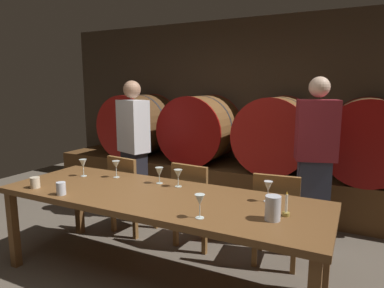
# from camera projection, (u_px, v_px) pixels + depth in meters

# --- Properties ---
(back_wall) EXTENTS (6.37, 0.24, 2.61)m
(back_wall) POSITION_uv_depth(u_px,v_px,m) (248.00, 108.00, 5.12)
(back_wall) COLOR #473A2D
(back_wall) RESTS_ON ground
(barrel_shelf) EXTENTS (5.73, 0.90, 0.54)m
(barrel_shelf) POSITION_uv_depth(u_px,v_px,m) (235.00, 183.00, 4.81)
(barrel_shelf) COLOR brown
(barrel_shelf) RESTS_ON ground
(wine_barrel_far_left) EXTENTS (0.97, 0.90, 0.97)m
(wine_barrel_far_left) POSITION_uv_depth(u_px,v_px,m) (139.00, 125.00, 5.39)
(wine_barrel_far_left) COLOR #513319
(wine_barrel_far_left) RESTS_ON barrel_shelf
(wine_barrel_center_left) EXTENTS (0.97, 0.90, 0.97)m
(wine_barrel_center_left) POSITION_uv_depth(u_px,v_px,m) (201.00, 129.00, 4.92)
(wine_barrel_center_left) COLOR brown
(wine_barrel_center_left) RESTS_ON barrel_shelf
(wine_barrel_center_right) EXTENTS (0.97, 0.90, 0.97)m
(wine_barrel_center_right) POSITION_uv_depth(u_px,v_px,m) (277.00, 134.00, 4.43)
(wine_barrel_center_right) COLOR brown
(wine_barrel_center_right) RESTS_ON barrel_shelf
(wine_barrel_far_right) EXTENTS (0.97, 0.90, 0.97)m
(wine_barrel_far_right) POSITION_uv_depth(u_px,v_px,m) (367.00, 139.00, 3.97)
(wine_barrel_far_right) COLOR brown
(wine_barrel_far_right) RESTS_ON barrel_shelf
(dining_table) EXTENTS (2.74, 0.92, 0.76)m
(dining_table) POSITION_uv_depth(u_px,v_px,m) (157.00, 202.00, 2.78)
(dining_table) COLOR brown
(dining_table) RESTS_ON ground
(chair_left) EXTENTS (0.45, 0.45, 0.88)m
(chair_left) POSITION_uv_depth(u_px,v_px,m) (129.00, 190.00, 3.75)
(chair_left) COLOR brown
(chair_left) RESTS_ON ground
(chair_center) EXTENTS (0.43, 0.43, 0.88)m
(chair_center) POSITION_uv_depth(u_px,v_px,m) (195.00, 201.00, 3.42)
(chair_center) COLOR brown
(chair_center) RESTS_ON ground
(chair_right) EXTENTS (0.44, 0.44, 0.88)m
(chair_right) POSITION_uv_depth(u_px,v_px,m) (276.00, 214.00, 3.05)
(chair_right) COLOR brown
(chair_right) RESTS_ON ground
(guest_left) EXTENTS (0.44, 0.35, 1.70)m
(guest_left) POSITION_uv_depth(u_px,v_px,m) (134.00, 148.00, 4.20)
(guest_left) COLOR black
(guest_left) RESTS_ON ground
(guest_right) EXTENTS (0.43, 0.34, 1.73)m
(guest_right) POSITION_uv_depth(u_px,v_px,m) (315.00, 163.00, 3.33)
(guest_right) COLOR #33384C
(guest_right) RESTS_ON ground
(candle_center) EXTENTS (0.05, 0.05, 0.18)m
(candle_center) POSITION_uv_depth(u_px,v_px,m) (286.00, 209.00, 2.30)
(candle_center) COLOR olive
(candle_center) RESTS_ON dining_table
(pitcher) EXTENTS (0.10, 0.10, 0.17)m
(pitcher) POSITION_uv_depth(u_px,v_px,m) (273.00, 208.00, 2.22)
(pitcher) COLOR silver
(pitcher) RESTS_ON dining_table
(wine_glass_far_left) EXTENTS (0.07, 0.07, 0.17)m
(wine_glass_far_left) POSITION_uv_depth(u_px,v_px,m) (83.00, 164.00, 3.31)
(wine_glass_far_left) COLOR silver
(wine_glass_far_left) RESTS_ON dining_table
(wine_glass_left) EXTENTS (0.08, 0.08, 0.16)m
(wine_glass_left) POSITION_uv_depth(u_px,v_px,m) (116.00, 165.00, 3.26)
(wine_glass_left) COLOR silver
(wine_glass_left) RESTS_ON dining_table
(wine_glass_center_left) EXTENTS (0.07, 0.07, 0.15)m
(wine_glass_center_left) POSITION_uv_depth(u_px,v_px,m) (159.00, 172.00, 3.06)
(wine_glass_center_left) COLOR silver
(wine_glass_center_left) RESTS_ON dining_table
(wine_glass_center_right) EXTENTS (0.07, 0.07, 0.16)m
(wine_glass_center_right) POSITION_uv_depth(u_px,v_px,m) (178.00, 174.00, 2.96)
(wine_glass_center_right) COLOR silver
(wine_glass_center_right) RESTS_ON dining_table
(wine_glass_right) EXTENTS (0.07, 0.07, 0.17)m
(wine_glass_right) POSITION_uv_depth(u_px,v_px,m) (200.00, 201.00, 2.25)
(wine_glass_right) COLOR silver
(wine_glass_right) RESTS_ON dining_table
(wine_glass_far_right) EXTENTS (0.07, 0.07, 0.16)m
(wine_glass_far_right) POSITION_uv_depth(u_px,v_px,m) (268.00, 187.00, 2.58)
(wine_glass_far_right) COLOR white
(wine_glass_far_right) RESTS_ON dining_table
(cup_left) EXTENTS (0.08, 0.08, 0.09)m
(cup_left) POSITION_uv_depth(u_px,v_px,m) (35.00, 183.00, 2.94)
(cup_left) COLOR beige
(cup_left) RESTS_ON dining_table
(cup_right) EXTENTS (0.08, 0.08, 0.11)m
(cup_right) POSITION_uv_depth(u_px,v_px,m) (61.00, 188.00, 2.75)
(cup_right) COLOR silver
(cup_right) RESTS_ON dining_table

